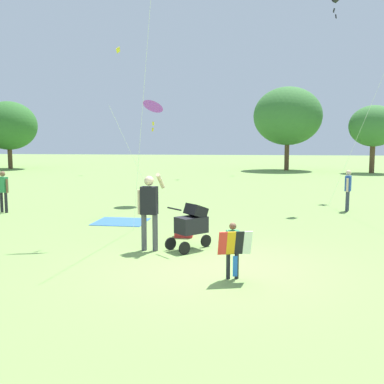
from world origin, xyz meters
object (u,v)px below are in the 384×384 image
Objects in this scene: person_adult_flyer at (149,206)px; stroller at (192,223)px; person_sitting_far at (348,187)px; picnic_blanket at (121,222)px; kite_orange_delta at (153,107)px; cooler_box at (184,230)px; person_red_shirt at (3,188)px; child_with_butterfly_kite at (233,246)px.

person_adult_flyer is 1.67× the size of stroller.
person_sitting_far is 7.70m from picnic_blanket.
person_sitting_far is (4.65, 5.89, 0.22)m from stroller.
stroller is 0.26× the size of kite_orange_delta.
stroller is at bearing -72.24° from kite_orange_delta.
person_sitting_far is at bearing 51.71° from stroller.
stroller reaches higher than cooler_box.
stroller is 7.51m from person_sitting_far.
person_red_shirt is (-6.79, 4.31, 0.21)m from stroller.
kite_orange_delta is 6.01m from person_red_shirt.
person_adult_flyer is 7.40m from person_red_shirt.
child_with_butterfly_kite is at bearing -44.90° from person_adult_flyer.
picnic_blanket is at bearing -92.78° from kite_orange_delta.
person_sitting_far is at bearing 42.83° from cooler_box.
kite_orange_delta is 8.77× the size of cooler_box.
child_with_butterfly_kite is 0.72× the size of person_sitting_far.
child_with_butterfly_kite is 10.01m from person_red_shirt.
person_adult_flyer is 3.74m from picnic_blanket.
person_sitting_far reaches higher than stroller.
person_red_shirt is (-4.52, -2.77, -2.82)m from kite_orange_delta.
person_adult_flyer is 1.75m from cooler_box.
person_adult_flyer is 1.24× the size of person_red_shirt.
child_with_butterfly_kite is 0.68× the size of picnic_blanket.
stroller is 1.37m from cooler_box.
picnic_blanket is (-3.41, 5.11, -0.60)m from child_with_butterfly_kite.
person_adult_flyer reaches higher than person_red_shirt.
child_with_butterfly_kite is 0.26× the size of kite_orange_delta.
stroller is at bearing -32.40° from person_red_shirt.
picnic_blanket is (-2.46, 3.07, -0.60)m from stroller.
kite_orange_delta is at bearing 87.22° from picnic_blanket.
kite_orange_delta is 7.04m from cooler_box.
person_sitting_far is (3.71, 7.94, 0.22)m from child_with_butterfly_kite.
child_with_butterfly_kite is 2.25m from stroller.
picnic_blanket is (4.33, -1.24, -0.81)m from person_red_shirt.
kite_orange_delta is (-1.35, 7.27, 2.64)m from person_adult_flyer.
cooler_box is at bearing 105.50° from stroller.
kite_orange_delta is (-2.27, 7.08, 3.03)m from stroller.
child_with_butterfly_kite is at bearing -56.31° from picnic_blanket.
stroller is at bearing -51.26° from picnic_blanket.
person_adult_flyer reaches higher than picnic_blanket.
stroller is 8.03m from kite_orange_delta.
cooler_box reaches higher than picnic_blanket.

